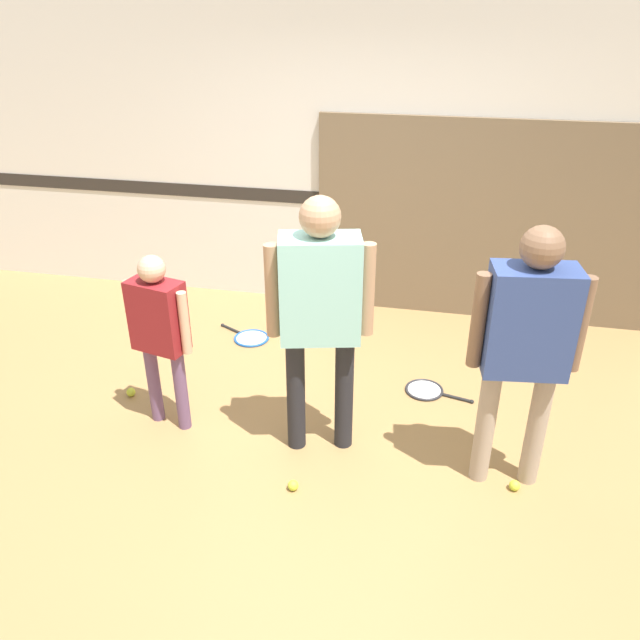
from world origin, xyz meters
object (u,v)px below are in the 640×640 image
Objects in this scene: tennis_ball_near_instructor at (293,485)px; person_instructor at (320,303)px; person_student_left at (159,325)px; person_student_right at (527,335)px; racket_spare_on_floor at (250,337)px; tennis_ball_stray_left at (131,392)px; tennis_ball_by_spare_racket at (272,332)px; tennis_ball_stray_right at (515,485)px; racket_second_spare at (427,390)px.

person_instructor is at bearing 81.57° from tennis_ball_near_instructor.
person_student_left is 0.76× the size of person_student_right.
racket_spare_on_floor is 8.41× the size of tennis_ball_stray_left.
tennis_ball_stray_left is (-0.60, -1.03, 0.02)m from racket_spare_on_floor.
tennis_ball_near_instructor is (-1.25, -0.38, -0.98)m from person_student_right.
racket_spare_on_floor is at bearing 111.30° from person_instructor.
person_student_right reaches higher than tennis_ball_stray_left.
tennis_ball_stray_left is at bearing 87.81° from racket_spare_on_floor.
person_student_right is 24.90× the size of tennis_ball_by_spare_racket.
tennis_ball_by_spare_racket and tennis_ball_stray_right have the same top height.
person_instructor reaches higher than tennis_ball_near_instructor.
tennis_ball_near_instructor is 1.00× the size of tennis_ball_by_spare_racket.
racket_second_spare is 8.27× the size of tennis_ball_by_spare_racket.
tennis_ball_stray_right is at bearing 173.66° from racket_spare_on_floor.
racket_spare_on_floor is 1.02× the size of racket_second_spare.
tennis_ball_stray_left reaches higher than racket_spare_on_floor.
tennis_ball_near_instructor is at bearing 143.52° from racket_spare_on_floor.
tennis_ball_near_instructor is at bearing -70.31° from tennis_ball_by_spare_racket.
person_instructor is at bearing 153.11° from racket_spare_on_floor.
tennis_ball_near_instructor is (0.83, -1.75, 0.02)m from racket_spare_on_floor.
racket_spare_on_floor is 8.41× the size of tennis_ball_by_spare_racket.
person_instructor is 1.12m from tennis_ball_near_instructor.
person_student_right is 24.90× the size of tennis_ball_near_instructor.
tennis_ball_by_spare_racket is (-1.40, 0.61, 0.02)m from racket_second_spare.
tennis_ball_stray_left is at bearing 156.65° from person_instructor.
person_student_right is at bearing 10.46° from person_student_left.
tennis_ball_near_instructor reaches higher than racket_second_spare.
person_instructor is 3.07× the size of racket_spare_on_floor.
person_student_left reaches higher than tennis_ball_stray_left.
tennis_ball_stray_left is (-2.17, -0.52, 0.02)m from racket_second_spare.
tennis_ball_near_instructor and tennis_ball_stray_right have the same top height.
tennis_ball_stray_left and tennis_ball_stray_right have the same top height.
tennis_ball_near_instructor is at bearing 9.60° from person_student_right.
person_student_right reaches higher than tennis_ball_near_instructor.
tennis_ball_near_instructor is 1.35m from tennis_ball_stray_right.
tennis_ball_stray_left is (-1.50, 0.26, -1.02)m from person_instructor.
racket_second_spare is at bearing 121.17° from tennis_ball_stray_right.
racket_second_spare is 1.53m from tennis_ball_by_spare_racket.
racket_spare_on_floor is at bearing 145.53° from tennis_ball_stray_right.
racket_spare_on_floor is 2.61m from tennis_ball_stray_right.
tennis_ball_near_instructor is (1.00, -0.48, -0.74)m from person_student_left.
racket_second_spare is 8.27× the size of tennis_ball_stray_right.
tennis_ball_stray_left is 1.00× the size of tennis_ball_stray_right.
tennis_ball_near_instructor is (-0.07, -0.46, -1.02)m from person_instructor.
person_instructor is 1.04× the size of person_student_right.
racket_second_spare is at bearing 35.53° from person_instructor.
tennis_ball_by_spare_racket is at bearing 104.14° from person_instructor.
person_student_right is (1.18, -0.09, -0.04)m from person_instructor.
person_student_right is 0.99m from tennis_ball_stray_right.
racket_second_spare is 8.27× the size of tennis_ball_stray_left.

